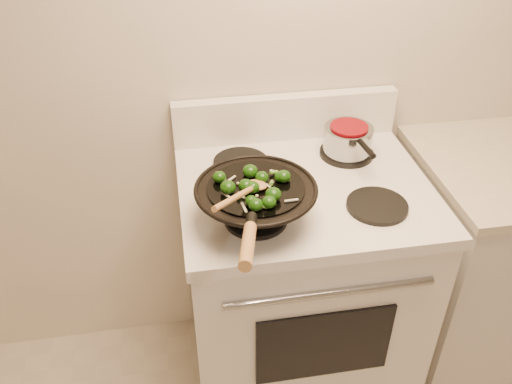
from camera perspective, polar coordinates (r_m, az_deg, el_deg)
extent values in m
plane|color=beige|center=(1.82, 5.78, 16.84)|extent=(3.50, 0.00, 3.50)
cube|color=white|center=(2.00, 4.44, -10.59)|extent=(0.76, 0.64, 0.88)
cube|color=white|center=(1.70, 5.13, 0.22)|extent=(0.78, 0.66, 0.04)
cube|color=white|center=(1.90, 3.12, 7.87)|extent=(0.78, 0.05, 0.16)
cylinder|color=#909398|center=(1.54, 7.86, -10.49)|extent=(0.60, 0.02, 0.02)
cube|color=black|center=(1.71, 7.18, -15.73)|extent=(0.42, 0.01, 0.28)
cylinder|color=black|center=(1.54, -0.02, -2.80)|extent=(0.18, 0.18, 0.01)
cylinder|color=black|center=(1.62, 12.63, -1.42)|extent=(0.18, 0.18, 0.01)
cylinder|color=black|center=(1.78, -1.62, 3.13)|extent=(0.18, 0.18, 0.01)
cylinder|color=black|center=(1.85, 9.49, 4.08)|extent=(0.18, 0.18, 0.01)
cube|color=silver|center=(2.34, 25.34, -6.57)|extent=(0.83, 0.60, 0.88)
torus|color=black|center=(1.47, -0.02, 0.38)|extent=(0.34, 0.34, 0.01)
cylinder|color=black|center=(1.47, -0.02, 0.47)|extent=(0.27, 0.27, 0.01)
cylinder|color=black|center=(1.30, -0.50, -3.08)|extent=(0.04, 0.06, 0.04)
cylinder|color=#AB7843|center=(1.20, -0.86, -5.64)|extent=(0.07, 0.18, 0.06)
ellipsoid|color=#133909|center=(1.49, 2.93, 1.66)|extent=(0.04, 0.04, 0.03)
cylinder|color=#47792B|center=(1.49, 3.37, 1.38)|extent=(0.02, 0.02, 0.01)
ellipsoid|color=#133909|center=(1.50, -0.62, 2.22)|extent=(0.04, 0.04, 0.04)
ellipsoid|color=#133909|center=(1.45, -1.24, 0.55)|extent=(0.03, 0.03, 0.03)
ellipsoid|color=#133909|center=(1.49, -3.88, 1.58)|extent=(0.04, 0.04, 0.03)
cylinder|color=#47792B|center=(1.49, -3.44, 1.34)|extent=(0.02, 0.02, 0.02)
ellipsoid|color=#133909|center=(1.41, 1.83, -0.24)|extent=(0.04, 0.04, 0.04)
ellipsoid|color=#133909|center=(1.44, -2.97, 0.49)|extent=(0.04, 0.04, 0.04)
ellipsoid|color=#133909|center=(1.39, 1.38, -1.06)|extent=(0.04, 0.04, 0.03)
cylinder|color=#47792B|center=(1.40, 1.84, -1.32)|extent=(0.02, 0.01, 0.01)
ellipsoid|color=#133909|center=(1.49, 2.59, 1.65)|extent=(0.03, 0.03, 0.03)
ellipsoid|color=#133909|center=(1.51, -0.74, 2.32)|extent=(0.04, 0.04, 0.03)
ellipsoid|color=#133909|center=(1.40, -0.53, -0.91)|extent=(0.03, 0.03, 0.03)
cylinder|color=#47792B|center=(1.40, -0.14, -1.10)|extent=(0.02, 0.02, 0.01)
ellipsoid|color=#133909|center=(1.48, 0.62, 1.57)|extent=(0.04, 0.04, 0.03)
ellipsoid|color=#133909|center=(1.38, -0.03, -1.34)|extent=(0.04, 0.04, 0.03)
ellipsoid|color=#133909|center=(1.44, -0.38, 0.50)|extent=(0.04, 0.04, 0.03)
cylinder|color=#47792B|center=(1.45, 0.08, 0.24)|extent=(0.01, 0.02, 0.02)
ellipsoid|color=#133909|center=(1.45, -1.09, 0.70)|extent=(0.04, 0.04, 0.03)
cube|color=beige|center=(1.50, 0.43, 1.59)|extent=(0.03, 0.04, 0.00)
cube|color=beige|center=(1.40, 0.60, -1.21)|extent=(0.04, 0.04, 0.00)
cube|color=beige|center=(1.43, -3.01, -0.44)|extent=(0.03, 0.04, 0.00)
cube|color=beige|center=(1.42, -0.82, -0.75)|extent=(0.04, 0.03, 0.00)
cube|color=beige|center=(1.42, 3.74, -0.88)|extent=(0.04, 0.01, 0.00)
cube|color=beige|center=(1.39, -1.27, -1.64)|extent=(0.01, 0.04, 0.00)
cube|color=beige|center=(1.47, 1.11, 0.76)|extent=(0.02, 0.03, 0.00)
cube|color=beige|center=(1.49, -2.76, 1.29)|extent=(0.04, 0.04, 0.00)
cube|color=beige|center=(1.53, -0.21, 2.27)|extent=(0.02, 0.03, 0.00)
cube|color=beige|center=(1.53, 2.23, 2.12)|extent=(0.04, 0.03, 0.00)
cylinder|color=#67A435|center=(1.42, -1.84, -0.35)|extent=(0.02, 0.01, 0.02)
cylinder|color=#67A435|center=(1.45, -0.80, 0.28)|extent=(0.02, 0.02, 0.01)
cylinder|color=#67A435|center=(1.39, 0.83, -1.51)|extent=(0.01, 0.02, 0.02)
cylinder|color=#67A435|center=(1.52, 1.87, 2.09)|extent=(0.02, 0.03, 0.01)
cylinder|color=#67A435|center=(1.47, 1.64, 0.95)|extent=(0.03, 0.02, 0.02)
sphere|color=beige|center=(1.43, 0.09, -0.41)|extent=(0.01, 0.01, 0.01)
sphere|color=beige|center=(1.48, -1.92, 0.91)|extent=(0.01, 0.01, 0.01)
sphere|color=beige|center=(1.48, 1.69, 1.12)|extent=(0.01, 0.01, 0.01)
sphere|color=beige|center=(1.42, -0.41, -0.58)|extent=(0.01, 0.01, 0.01)
ellipsoid|color=#AB7843|center=(1.46, 0.05, 0.76)|extent=(0.07, 0.07, 0.02)
cylinder|color=#AB7843|center=(1.34, -2.08, -0.52)|extent=(0.14, 0.21, 0.10)
cylinder|color=#909398|center=(1.83, 9.65, 5.46)|extent=(0.16, 0.16, 0.09)
cylinder|color=maroon|center=(1.80, 9.80, 6.77)|extent=(0.13, 0.13, 0.01)
cylinder|color=black|center=(1.71, 11.55, 4.51)|extent=(0.03, 0.10, 0.02)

